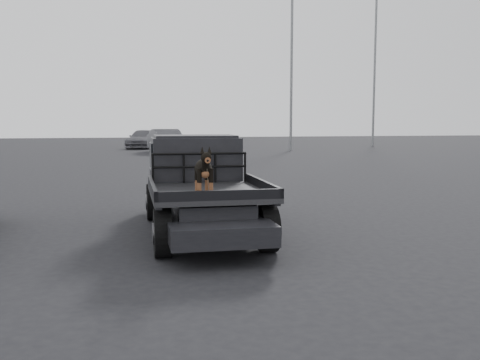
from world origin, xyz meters
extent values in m
plane|color=black|center=(0.00, 0.00, 0.00)|extent=(120.00, 120.00, 0.00)
imported|color=#4E4E53|center=(1.92, 27.37, 0.77)|extent=(2.44, 4.89, 1.54)
imported|color=#4E4E54|center=(0.57, 33.64, 0.68)|extent=(3.06, 5.04, 1.37)
cylinder|color=slate|center=(10.50, 27.99, 6.24)|extent=(0.18, 0.18, 12.48)
cylinder|color=slate|center=(19.04, 32.98, 7.42)|extent=(0.18, 0.18, 14.83)
camera|label=1|loc=(-0.51, -7.62, 2.09)|focal=40.00mm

